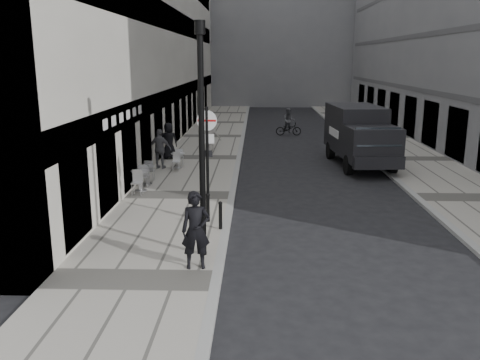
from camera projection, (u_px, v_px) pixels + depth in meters
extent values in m
plane|color=black|center=(204.00, 349.00, 9.28)|extent=(120.00, 120.00, 0.00)
cube|color=gray|center=(201.00, 158.00, 26.83)|extent=(4.00, 60.00, 0.12)
cube|color=gray|center=(411.00, 160.00, 26.48)|extent=(4.00, 60.00, 0.12)
cube|color=slate|center=(262.00, 9.00, 61.13)|extent=(24.00, 16.00, 22.00)
imported|color=black|center=(196.00, 230.00, 12.39)|extent=(0.77, 0.57, 1.94)
cylinder|color=black|center=(207.00, 165.00, 15.85)|extent=(0.09, 0.09, 3.63)
cylinder|color=white|center=(207.00, 120.00, 15.52)|extent=(0.62, 0.08, 0.62)
cube|color=#B21414|center=(207.00, 121.00, 15.50)|extent=(0.57, 0.05, 0.06)
cube|color=white|center=(207.00, 139.00, 15.68)|extent=(0.44, 0.06, 0.29)
cylinder|color=black|center=(202.00, 148.00, 12.79)|extent=(0.15, 0.15, 5.73)
cylinder|color=black|center=(200.00, 27.00, 12.11)|extent=(0.27, 0.27, 0.33)
cylinder|color=black|center=(220.00, 216.00, 15.38)|extent=(0.11, 0.11, 0.81)
cylinder|color=black|center=(208.00, 208.00, 16.09)|extent=(0.12, 0.12, 0.87)
cylinder|color=black|center=(349.00, 165.00, 23.18)|extent=(0.39, 0.93, 0.91)
cylinder|color=black|center=(392.00, 165.00, 23.26)|extent=(0.39, 0.93, 0.91)
cylinder|color=black|center=(330.00, 150.00, 26.92)|extent=(0.39, 0.93, 0.91)
cylinder|color=black|center=(368.00, 150.00, 27.01)|extent=(0.39, 0.93, 0.91)
cube|color=black|center=(355.00, 128.00, 25.78)|extent=(2.57, 4.24, 2.27)
cube|color=black|center=(372.00, 144.00, 22.88)|extent=(2.42, 2.21, 1.59)
cube|color=#1E2328|center=(379.00, 137.00, 21.95)|extent=(2.01, 0.55, 0.84)
imported|color=black|center=(289.00, 129.00, 35.17)|extent=(1.76, 0.64, 0.92)
imported|color=#515256|center=(289.00, 121.00, 35.04)|extent=(0.85, 0.67, 1.73)
imported|color=#5C5B60|center=(160.00, 149.00, 23.84)|extent=(1.17, 0.66, 1.87)
imported|color=#9D9791|center=(211.00, 136.00, 28.54)|extent=(1.15, 0.72, 1.71)
imported|color=black|center=(169.00, 141.00, 26.18)|extent=(1.08, 0.91, 1.88)
cylinder|color=silver|center=(178.00, 167.00, 24.19)|extent=(0.41, 0.41, 0.03)
cylinder|color=silver|center=(178.00, 161.00, 24.12)|extent=(0.06, 0.06, 0.68)
cylinder|color=silver|center=(178.00, 153.00, 24.04)|extent=(0.64, 0.64, 0.03)
cylinder|color=#B1B1B4|center=(141.00, 190.00, 19.97)|extent=(0.46, 0.46, 0.03)
cylinder|color=#B1B1B4|center=(141.00, 181.00, 19.88)|extent=(0.06, 0.06, 0.78)
cylinder|color=#B1B1B4|center=(140.00, 171.00, 19.79)|extent=(0.73, 0.73, 0.03)
cylinder|color=#B7B7B9|center=(147.00, 184.00, 21.04)|extent=(0.44, 0.44, 0.03)
cylinder|color=#B7B7B9|center=(147.00, 175.00, 20.96)|extent=(0.06, 0.06, 0.74)
cylinder|color=#B7B7B9|center=(146.00, 166.00, 20.87)|extent=(0.70, 0.70, 0.03)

